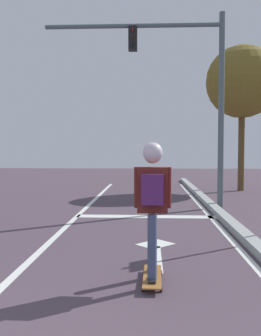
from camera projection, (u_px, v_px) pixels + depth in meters
lane_line_center at (62, 230)px, 7.67m from camera, size 0.12×20.00×0.01m
lane_line_curbside at (224, 232)px, 7.52m from camera, size 0.12×20.00×0.01m
stop_bar at (146, 216)px, 9.20m from camera, size 3.37×0.40×0.01m
lane_arrow_stem at (156, 258)px, 5.70m from camera, size 0.16×1.40×0.01m
lane_arrow_head at (155, 244)px, 6.55m from camera, size 0.71×0.71×0.01m
curb_strip at (237, 228)px, 7.51m from camera, size 0.24×24.00×0.14m
skateboard at (152, 277)px, 4.67m from camera, size 0.25×0.88×0.09m
skater at (153, 192)px, 4.60m from camera, size 0.45×0.61×1.63m
traffic_signal_mast at (181, 75)px, 10.47m from camera, size 4.94×0.34×5.34m
roadside_tree at (242, 82)px, 14.70m from camera, size 2.78×2.78×5.61m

